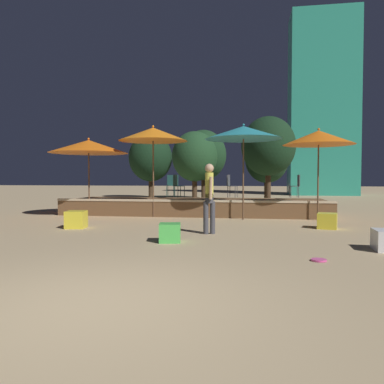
{
  "coord_description": "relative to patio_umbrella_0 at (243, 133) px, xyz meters",
  "views": [
    {
      "loc": [
        1.71,
        -3.91,
        1.42
      ],
      "look_at": [
        0.0,
        7.0,
        1.0
      ],
      "focal_mm": 35.0,
      "sensor_mm": 36.0,
      "label": 1
    }
  ],
  "objects": [
    {
      "name": "cube_seat_2",
      "position": [
        -1.51,
        -4.67,
        -2.72
      ],
      "size": [
        0.54,
        0.54,
        0.41
      ],
      "rotation": [
        0.0,
        0.0,
        0.19
      ],
      "color": "#4CC651",
      "rests_on": "ground"
    },
    {
      "name": "bistro_chair_3",
      "position": [
        -3.1,
        2.87,
        -1.75
      ],
      "size": [
        0.4,
        0.4,
        0.9
      ],
      "rotation": [
        0.0,
        0.0,
        0.05
      ],
      "color": "#1E4C47",
      "rests_on": "wooden_deck"
    },
    {
      "name": "background_tree_2",
      "position": [
        -2.86,
        8.06,
        -0.33
      ],
      "size": [
        2.55,
        2.55,
        4.02
      ],
      "color": "#3D2B1C",
      "rests_on": "ground"
    },
    {
      "name": "cube_seat_3",
      "position": [
        -4.61,
        -2.85,
        -2.69
      ],
      "size": [
        0.59,
        0.59,
        0.49
      ],
      "rotation": [
        0.0,
        0.0,
        0.15
      ],
      "color": "yellow",
      "rests_on": "ground"
    },
    {
      "name": "frisbee_disc",
      "position": [
        1.4,
        -6.13,
        -2.91
      ],
      "size": [
        0.26,
        0.26,
        0.03
      ],
      "color": "#E54C99",
      "rests_on": "ground"
    },
    {
      "name": "background_tree_4",
      "position": [
        1.17,
        9.38,
        -0.45
      ],
      "size": [
        2.49,
        2.49,
        3.86
      ],
      "color": "#3D2B1C",
      "rests_on": "ground"
    },
    {
      "name": "patio_umbrella_1",
      "position": [
        2.45,
        0.14,
        -0.2
      ],
      "size": [
        2.32,
        2.32,
        3.05
      ],
      "color": "brown",
      "rests_on": "ground"
    },
    {
      "name": "patio_umbrella_3",
      "position": [
        -3.21,
        0.36,
        0.04
      ],
      "size": [
        2.46,
        2.46,
        3.29
      ],
      "color": "brown",
      "rests_on": "ground"
    },
    {
      "name": "background_tree_0",
      "position": [
        -2.91,
        12.37,
        0.0
      ],
      "size": [
        3.08,
        3.08,
        4.63
      ],
      "color": "#3D2B1C",
      "rests_on": "ground"
    },
    {
      "name": "background_tree_3",
      "position": [
        1.13,
        6.69,
        0.08
      ],
      "size": [
        2.74,
        2.74,
        4.53
      ],
      "color": "#3D2B1C",
      "rests_on": "ground"
    },
    {
      "name": "wooden_deck",
      "position": [
        -1.9,
        1.88,
        -2.65
      ],
      "size": [
        10.03,
        3.09,
        0.64
      ],
      "color": "brown",
      "rests_on": "ground"
    },
    {
      "name": "ground_plane",
      "position": [
        -1.47,
        -8.8,
        -2.93
      ],
      "size": [
        120.0,
        120.0,
        0.0
      ],
      "primitive_type": "plane",
      "color": "tan"
    },
    {
      "name": "bistro_chair_1",
      "position": [
        2.03,
        2.46,
        -1.75
      ],
      "size": [
        0.4,
        0.4,
        0.9
      ],
      "rotation": [
        0.0,
        0.0,
        4.79
      ],
      "color": "#47474C",
      "rests_on": "wooden_deck"
    },
    {
      "name": "background_tree_1",
      "position": [
        -6.73,
        12.88,
        -0.11
      ],
      "size": [
        3.04,
        3.04,
        4.51
      ],
      "color": "#3D2B1C",
      "rests_on": "ground"
    },
    {
      "name": "bistro_chair_0",
      "position": [
        -0.55,
        2.23,
        -1.75
      ],
      "size": [
        0.42,
        0.42,
        0.9
      ],
      "rotation": [
        0.0,
        0.0,
        1.34
      ],
      "color": "#47474C",
      "rests_on": "wooden_deck"
    },
    {
      "name": "patio_umbrella_0",
      "position": [
        0.0,
        0.0,
        0.0
      ],
      "size": [
        2.6,
        2.6,
        3.23
      ],
      "color": "brown",
      "rests_on": "ground"
    },
    {
      "name": "cube_seat_0",
      "position": [
        2.36,
        -1.87,
        -2.71
      ],
      "size": [
        0.62,
        0.62,
        0.43
      ],
      "rotation": [
        0.0,
        0.0,
        -0.25
      ],
      "color": "yellow",
      "rests_on": "ground"
    },
    {
      "name": "patio_umbrella_2",
      "position": [
        -5.69,
        0.41,
        -0.36
      ],
      "size": [
        2.89,
        2.89,
        2.89
      ],
      "color": "brown",
      "rests_on": "ground"
    },
    {
      "name": "person_0",
      "position": [
        -0.78,
        -3.36,
        -1.96
      ],
      "size": [
        0.29,
        0.51,
        1.77
      ],
      "rotation": [
        0.0,
        0.0,
        3.45
      ],
      "color": "#3F3F47",
      "rests_on": "ground"
    },
    {
      "name": "bistro_chair_2",
      "position": [
        -2.63,
        1.85,
        -1.75
      ],
      "size": [
        0.48,
        0.48,
        0.9
      ],
      "rotation": [
        0.0,
        0.0,
        2.3
      ],
      "color": "#1E4C47",
      "rests_on": "wooden_deck"
    },
    {
      "name": "distant_building",
      "position": [
        6.04,
        19.41,
        4.45
      ],
      "size": [
        5.29,
        3.18,
        14.75
      ],
      "color": "teal",
      "rests_on": "ground"
    }
  ]
}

